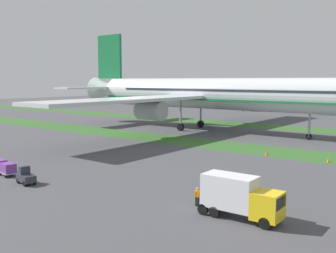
# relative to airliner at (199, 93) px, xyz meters

# --- Properties ---
(grass_strip_near) EXTENTS (320.00, 10.13, 0.01)m
(grass_strip_near) POSITION_rel_airliner_xyz_m (17.33, -16.13, -8.53)
(grass_strip_near) COLOR #336028
(grass_strip_near) RESTS_ON ground
(grass_strip_far) EXTENTS (320.00, 10.13, 0.01)m
(grass_strip_far) POSITION_rel_airliner_xyz_m (17.33, 16.13, -8.53)
(grass_strip_far) COLOR #336028
(grass_strip_far) RESTS_ON ground
(airliner) EXTENTS (70.84, 86.71, 23.80)m
(airliner) POSITION_rel_airliner_xyz_m (0.00, 0.00, 0.00)
(airliner) COLOR silver
(airliner) RESTS_ON ground
(baggage_tug) EXTENTS (2.77, 1.70, 1.97)m
(baggage_tug) POSITION_rel_airliner_xyz_m (11.72, -52.50, -7.72)
(baggage_tug) COLOR #2D333D
(baggage_tug) RESTS_ON ground
(cargo_dolly_lead) EXTENTS (2.41, 1.83, 1.55)m
(cargo_dolly_lead) POSITION_rel_airliner_xyz_m (6.76, -51.70, -7.61)
(cargo_dolly_lead) COLOR #A3A3A8
(cargo_dolly_lead) RESTS_ON ground
(cargo_dolly_second) EXTENTS (2.41, 1.83, 1.55)m
(cargo_dolly_second) POSITION_rel_airliner_xyz_m (3.90, -51.24, -7.61)
(cargo_dolly_second) COLOR #A3A3A8
(cargo_dolly_second) RESTS_ON ground
(catering_truck) EXTENTS (7.01, 2.48, 3.58)m
(catering_truck) POSITION_rel_airliner_xyz_m (35.79, -47.86, -6.58)
(catering_truck) COLOR yellow
(catering_truck) RESTS_ON ground
(ground_crew_marshaller) EXTENTS (0.36, 0.49, 1.74)m
(ground_crew_marshaller) POSITION_rel_airliner_xyz_m (31.16, -47.25, -7.58)
(ground_crew_marshaller) COLOR black
(ground_crew_marshaller) RESTS_ON ground
(taxiway_marker_0) EXTENTS (0.44, 0.44, 0.70)m
(taxiway_marker_0) POSITION_rel_airliner_xyz_m (25.69, -19.93, -8.18)
(taxiway_marker_0) COLOR orange
(taxiway_marker_0) RESTS_ON ground
(taxiway_marker_1) EXTENTS (0.44, 0.44, 0.61)m
(taxiway_marker_1) POSITION_rel_airliner_xyz_m (34.86, -19.67, -8.22)
(taxiway_marker_1) COLOR orange
(taxiway_marker_1) RESTS_ON ground
(distant_tree_line) EXTENTS (193.08, 11.54, 12.03)m
(distant_tree_line) POSITION_rel_airliner_xyz_m (13.72, 60.12, -1.99)
(distant_tree_line) COLOR #4C3823
(distant_tree_line) RESTS_ON ground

